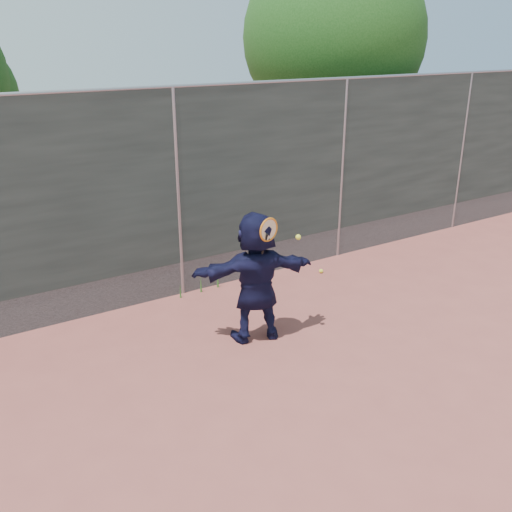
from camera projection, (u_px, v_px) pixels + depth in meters
ground at (329, 414)px, 5.84m from camera, size 80.00×80.00×0.00m
player at (256, 277)px, 7.05m from camera, size 1.63×0.89×1.68m
ball_ground at (321, 271)px, 9.31m from camera, size 0.07×0.07×0.07m
fence at (178, 191)px, 8.04m from camera, size 20.00×0.06×3.03m
swing_action at (271, 232)px, 6.70m from camera, size 0.59×0.15×0.51m
tree_right at (339, 43)px, 11.45m from camera, size 3.78×3.60×5.39m
weed_clump at (203, 283)px, 8.61m from camera, size 0.68×0.07×0.30m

